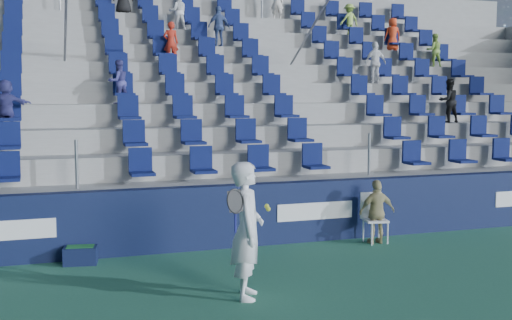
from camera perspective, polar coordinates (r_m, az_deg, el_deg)
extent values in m
plane|color=#2E6C4F|center=(9.67, 4.20, -11.77)|extent=(70.00, 70.00, 0.00)
cube|color=#10193C|center=(12.41, -1.39, -4.93)|extent=(24.00, 0.30, 1.20)
cube|color=white|center=(12.77, 5.29, -4.55)|extent=(1.60, 0.02, 0.34)
cube|color=#9E9E99|center=(12.95, -2.14, -4.47)|extent=(24.00, 0.85, 1.20)
cube|color=#9E9E99|center=(13.71, -3.14, -2.83)|extent=(24.00, 0.85, 1.70)
cube|color=#9E9E99|center=(14.49, -4.03, -1.36)|extent=(24.00, 0.85, 2.20)
cube|color=#9E9E99|center=(15.28, -4.83, -0.04)|extent=(24.00, 0.85, 2.70)
cube|color=#9E9E99|center=(16.08, -5.55, 1.14)|extent=(24.00, 0.85, 3.20)
cube|color=#9E9E99|center=(16.89, -6.20, 2.22)|extent=(24.00, 0.85, 3.70)
cube|color=#9E9E99|center=(17.71, -6.79, 3.19)|extent=(24.00, 0.85, 4.20)
cube|color=#9E9E99|center=(18.53, -7.33, 4.08)|extent=(24.00, 0.85, 4.70)
cube|color=#9E9E99|center=(19.36, -7.83, 4.89)|extent=(24.00, 0.85, 5.20)
cube|color=#9E9E99|center=(20.02, -8.20, 6.35)|extent=(24.00, 0.50, 6.20)
cube|color=#0C1548|center=(12.81, -2.15, -0.29)|extent=(16.05, 0.50, 0.70)
cube|color=#0C1548|center=(13.58, -3.17, 2.18)|extent=(16.05, 0.50, 0.70)
cube|color=#0C1548|center=(14.38, -4.07, 4.38)|extent=(16.05, 0.50, 0.70)
cube|color=#0C1548|center=(15.20, -4.88, 6.34)|extent=(16.05, 0.50, 0.70)
cube|color=#0C1548|center=(16.04, -5.62, 8.10)|extent=(16.05, 0.50, 0.70)
cube|color=#0C1548|center=(16.89, -6.28, 9.69)|extent=(16.05, 0.50, 0.70)
cube|color=#0C1548|center=(17.76, -6.89, 11.11)|extent=(16.05, 0.50, 0.70)
cube|color=#0C1548|center=(18.64, -7.44, 12.41)|extent=(16.05, 0.50, 0.70)
cube|color=#0C1548|center=(19.53, -7.95, 13.58)|extent=(16.05, 0.50, 0.70)
cylinder|color=gray|center=(15.70, -16.59, 10.86)|extent=(0.06, 7.68, 4.55)
cylinder|color=gray|center=(17.00, 4.44, 10.69)|extent=(0.06, 7.68, 4.55)
imported|color=#A6D053|center=(20.38, 8.29, 12.23)|extent=(0.68, 0.45, 0.98)
imported|color=black|center=(16.95, 16.74, 5.06)|extent=(0.55, 0.43, 1.10)
imported|color=red|center=(20.08, 12.05, 10.85)|extent=(0.53, 0.40, 1.00)
imported|color=#3D3D87|center=(13.89, -21.31, 4.59)|extent=(0.99, 0.52, 1.02)
imported|color=white|center=(17.80, 10.56, 8.50)|extent=(0.68, 0.33, 1.12)
imported|color=silver|center=(20.42, 1.87, 13.87)|extent=(0.47, 0.39, 1.10)
imported|color=#3E3C85|center=(14.82, -12.13, 6.80)|extent=(0.58, 0.51, 0.99)
imported|color=red|center=(16.78, -7.57, 10.30)|extent=(0.41, 0.30, 1.06)
imported|color=#9AC74F|center=(19.80, 15.56, 9.36)|extent=(0.55, 0.47, 0.98)
imported|color=white|center=(18.64, -6.96, 12.95)|extent=(0.53, 0.42, 1.05)
imported|color=#425892|center=(17.99, -3.31, 11.75)|extent=(0.70, 0.41, 1.12)
imported|color=silver|center=(9.23, -0.80, -6.27)|extent=(0.68, 0.83, 1.98)
cylinder|color=navy|center=(8.89, -1.85, -5.59)|extent=(0.03, 0.03, 0.28)
torus|color=black|center=(8.83, -1.86, -3.68)|extent=(0.30, 0.17, 0.28)
plane|color=#262626|center=(8.83, -1.86, -3.68)|extent=(0.30, 0.16, 0.29)
sphere|color=gold|center=(9.06, 1.10, -4.38)|extent=(0.07, 0.07, 0.07)
sphere|color=gold|center=(9.11, 0.97, -4.13)|extent=(0.07, 0.07, 0.07)
cube|color=white|center=(12.89, 10.58, -5.29)|extent=(0.51, 0.51, 0.04)
cube|color=white|center=(13.02, 10.17, -3.98)|extent=(0.43, 0.13, 0.53)
cylinder|color=white|center=(12.71, 10.26, -6.53)|extent=(0.03, 0.03, 0.43)
cylinder|color=white|center=(12.88, 11.62, -6.40)|extent=(0.03, 0.03, 0.43)
cylinder|color=white|center=(13.01, 9.52, -6.23)|extent=(0.03, 0.03, 0.43)
cylinder|color=white|center=(13.17, 10.86, -6.10)|extent=(0.03, 0.03, 0.43)
imported|color=tan|center=(12.82, 10.71, -4.55)|extent=(0.76, 0.35, 1.26)
cube|color=#0F1637|center=(11.60, -15.33, -8.17)|extent=(0.61, 0.45, 0.31)
cube|color=#1E662D|center=(11.59, -15.34, -7.83)|extent=(0.50, 0.34, 0.18)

